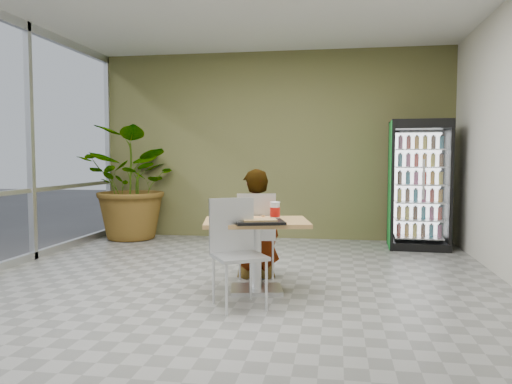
# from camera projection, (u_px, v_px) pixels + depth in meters

# --- Properties ---
(ground) EXTENTS (7.00, 7.00, 0.00)m
(ground) POSITION_uv_depth(u_px,v_px,m) (229.00, 291.00, 5.23)
(ground) COLOR gray
(ground) RESTS_ON ground
(room_envelope) EXTENTS (6.00, 7.00, 3.20)m
(room_envelope) POSITION_uv_depth(u_px,v_px,m) (228.00, 138.00, 5.12)
(room_envelope) COLOR silver
(room_envelope) RESTS_ON ground
(dining_table) EXTENTS (1.19, 0.94, 0.75)m
(dining_table) POSITION_uv_depth(u_px,v_px,m) (256.00, 240.00, 5.17)
(dining_table) COLOR tan
(dining_table) RESTS_ON ground
(chair_far) EXTENTS (0.52, 0.52, 0.99)m
(chair_far) POSITION_uv_depth(u_px,v_px,m) (256.00, 228.00, 5.74)
(chair_far) COLOR silver
(chair_far) RESTS_ON ground
(chair_near) EXTENTS (0.62, 0.62, 1.01)m
(chair_near) POSITION_uv_depth(u_px,v_px,m) (235.00, 243.00, 4.72)
(chair_near) COLOR silver
(chair_near) RESTS_ON ground
(seated_woman) EXTENTS (0.64, 0.48, 1.57)m
(seated_woman) POSITION_uv_depth(u_px,v_px,m) (255.00, 236.00, 5.80)
(seated_woman) COLOR black
(seated_woman) RESTS_ON ground
(pizza_plate) EXTENTS (0.35, 0.36, 0.03)m
(pizza_plate) POSITION_uv_depth(u_px,v_px,m) (256.00, 218.00, 5.24)
(pizza_plate) COLOR white
(pizza_plate) RESTS_ON dining_table
(soda_cup) EXTENTS (0.11, 0.11, 0.19)m
(soda_cup) POSITION_uv_depth(u_px,v_px,m) (275.00, 211.00, 5.17)
(soda_cup) COLOR white
(soda_cup) RESTS_ON dining_table
(napkin_stack) EXTENTS (0.20, 0.20, 0.02)m
(napkin_stack) POSITION_uv_depth(u_px,v_px,m) (225.00, 221.00, 5.03)
(napkin_stack) COLOR white
(napkin_stack) RESTS_ON dining_table
(cafeteria_tray) EXTENTS (0.55, 0.46, 0.03)m
(cafeteria_tray) POSITION_uv_depth(u_px,v_px,m) (260.00, 222.00, 4.90)
(cafeteria_tray) COLOR black
(cafeteria_tray) RESTS_ON dining_table
(beverage_fridge) EXTENTS (0.93, 0.73, 1.96)m
(beverage_fridge) POSITION_uv_depth(u_px,v_px,m) (419.00, 185.00, 7.62)
(beverage_fridge) COLOR black
(beverage_fridge) RESTS_ON ground
(potted_plant) EXTENTS (2.17, 2.06, 1.91)m
(potted_plant) POSITION_uv_depth(u_px,v_px,m) (135.00, 183.00, 8.48)
(potted_plant) COLOR #235926
(potted_plant) RESTS_ON ground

